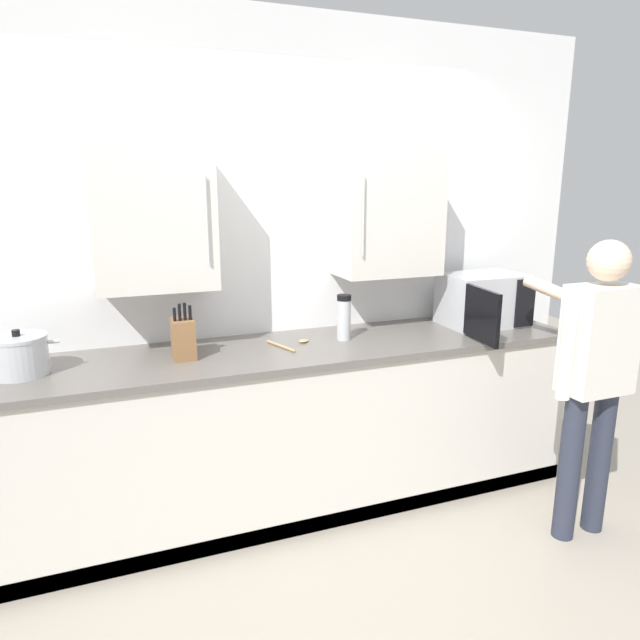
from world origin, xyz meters
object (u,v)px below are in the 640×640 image
knife_block (183,338)px  stock_pot (19,355)px  thermos_flask (344,317)px  person_figure (595,366)px  microwave_oven (480,300)px  wooden_spoon (292,344)px

knife_block → stock_pot: bearing=179.1°
thermos_flask → knife_block: bearing=-178.0°
person_figure → microwave_oven: bearing=94.5°
knife_block → wooden_spoon: size_ratio=1.19×
stock_pot → wooden_spoon: stock_pot is taller
knife_block → thermos_flask: 0.91m
stock_pot → person_figure: size_ratio=0.23×
thermos_flask → person_figure: (1.00, -0.86, -0.14)m
microwave_oven → knife_block: 1.84m
person_figure → wooden_spoon: bearing=147.0°
knife_block → person_figure: size_ratio=0.19×
thermos_flask → stock_pot: bearing=-179.3°
microwave_oven → wooden_spoon: bearing=-179.7°
wooden_spoon → person_figure: size_ratio=0.16×
knife_block → wooden_spoon: bearing=2.7°
thermos_flask → person_figure: 1.33m
microwave_oven → knife_block: size_ratio=2.41×
knife_block → person_figure: person_figure is taller
knife_block → wooden_spoon: 0.60m
microwave_oven → stock_pot: 2.59m
thermos_flask → wooden_spoon: bearing=-179.2°
knife_block → thermos_flask: size_ratio=1.13×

